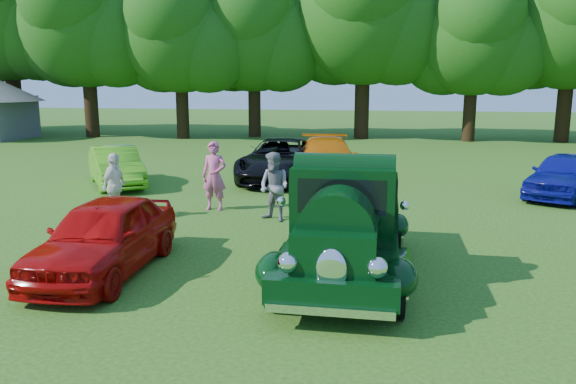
% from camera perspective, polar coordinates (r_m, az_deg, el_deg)
% --- Properties ---
extents(ground, '(120.00, 120.00, 0.00)m').
position_cam_1_polar(ground, '(10.64, -1.13, -7.84)').
color(ground, '#244C11').
rests_on(ground, ground).
extents(hero_pickup, '(2.45, 5.27, 2.06)m').
position_cam_1_polar(hero_pickup, '(10.17, 5.77, -3.56)').
color(hero_pickup, black).
rests_on(hero_pickup, ground).
extents(red_convertible, '(1.77, 4.10, 1.38)m').
position_cam_1_polar(red_convertible, '(10.82, -18.17, -4.27)').
color(red_convertible, '#A60807').
rests_on(red_convertible, ground).
extents(back_car_lime, '(3.42, 4.06, 1.31)m').
position_cam_1_polar(back_car_lime, '(19.75, -17.09, 2.48)').
color(back_car_lime, '#48A816').
rests_on(back_car_lime, ground).
extents(back_car_black, '(2.48, 5.31, 1.47)m').
position_cam_1_polar(back_car_black, '(19.96, -0.73, 3.30)').
color(back_car_black, black).
rests_on(back_car_black, ground).
extents(back_car_orange, '(2.84, 5.39, 1.49)m').
position_cam_1_polar(back_car_orange, '(19.96, 3.96, 3.30)').
color(back_car_orange, '#C06106').
rests_on(back_car_orange, ground).
extents(back_car_blue, '(3.35, 4.28, 1.36)m').
position_cam_1_polar(back_car_blue, '(18.95, 26.24, 1.55)').
color(back_car_blue, navy).
rests_on(back_car_blue, ground).
extents(spectator_pink, '(0.71, 0.49, 1.89)m').
position_cam_1_polar(spectator_pink, '(15.39, -7.50, 1.63)').
color(spectator_pink, '#C35082').
rests_on(spectator_pink, ground).
extents(spectator_grey, '(1.06, 0.99, 1.74)m').
position_cam_1_polar(spectator_grey, '(14.07, -1.40, 0.53)').
color(spectator_grey, gray).
rests_on(spectator_grey, ground).
extents(spectator_white, '(0.47, 1.02, 1.70)m').
position_cam_1_polar(spectator_white, '(14.92, -17.22, 0.55)').
color(spectator_white, silver).
rests_on(spectator_white, ground).
extents(tree_line, '(63.85, 10.80, 12.49)m').
position_cam_1_polar(tree_line, '(34.47, 10.20, 17.25)').
color(tree_line, black).
rests_on(tree_line, ground).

